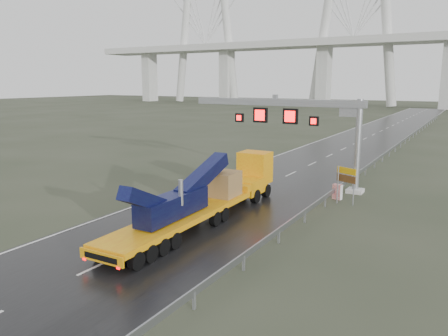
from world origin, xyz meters
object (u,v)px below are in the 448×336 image
Objects in this scene: sign_gantry at (299,118)px; heavy_haul_truck at (214,192)px; striped_barrier at (337,192)px; exit_sign_pair at (346,178)px.

sign_gantry is 11.42m from heavy_haul_truck.
heavy_haul_truck is 9.83m from striped_barrier.
exit_sign_pair is at bearing -36.27° from sign_gantry.
heavy_haul_truck reaches higher than exit_sign_pair.
heavy_haul_truck is 9.50m from exit_sign_pair.
sign_gantry reaches higher than heavy_haul_truck.
sign_gantry reaches higher than exit_sign_pair.
striped_barrier is (-0.85, 1.07, -1.32)m from exit_sign_pair.
exit_sign_pair reaches higher than striped_barrier.
heavy_haul_truck is 15.30× the size of striped_barrier.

